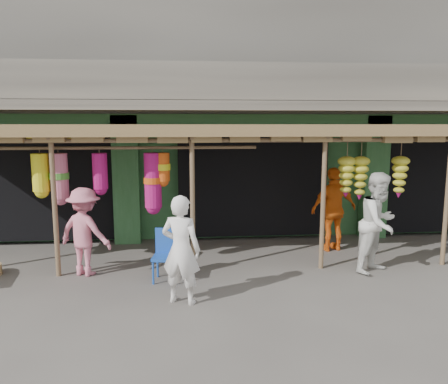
{
  "coord_description": "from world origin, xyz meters",
  "views": [
    {
      "loc": [
        -1.63,
        -8.23,
        2.79
      ],
      "look_at": [
        -0.8,
        1.0,
        1.35
      ],
      "focal_mm": 35.0,
      "sensor_mm": 36.0,
      "label": 1
    }
  ],
  "objects": [
    {
      "name": "ground",
      "position": [
        0.0,
        0.0,
        0.0
      ],
      "size": [
        80.0,
        80.0,
        0.0
      ],
      "primitive_type": "plane",
      "color": "#514C47",
      "rests_on": "ground"
    },
    {
      "name": "building",
      "position": [
        -0.0,
        4.87,
        3.37
      ],
      "size": [
        16.4,
        6.8,
        7.0
      ],
      "color": "gray",
      "rests_on": "ground"
    },
    {
      "name": "awning",
      "position": [
        -0.16,
        0.8,
        2.57
      ],
      "size": [
        14.0,
        2.7,
        2.79
      ],
      "color": "brown",
      "rests_on": "ground"
    },
    {
      "name": "blue_chair",
      "position": [
        -1.99,
        -0.55,
        0.52
      ],
      "size": [
        0.5,
        0.51,
        0.93
      ],
      "rotation": [
        0.0,
        0.0,
        -0.15
      ],
      "color": "#1B4CB3",
      "rests_on": "ground"
    },
    {
      "name": "person_front",
      "position": [
        -1.71,
        -1.63,
        0.86
      ],
      "size": [
        0.74,
        0.62,
        1.73
      ],
      "primitive_type": "imported",
      "rotation": [
        0.0,
        0.0,
        2.76
      ],
      "color": "white",
      "rests_on": "ground"
    },
    {
      "name": "person_right",
      "position": [
        2.0,
        -0.49,
        0.96
      ],
      "size": [
        1.18,
        1.13,
        1.91
      ],
      "primitive_type": "imported",
      "rotation": [
        0.0,
        0.0,
        0.63
      ],
      "color": "silver",
      "rests_on": "ground"
    },
    {
      "name": "person_vendor",
      "position": [
        1.64,
        1.0,
        0.93
      ],
      "size": [
        1.17,
        0.69,
        1.86
      ],
      "primitive_type": "imported",
      "rotation": [
        0.0,
        0.0,
        3.37
      ],
      "color": "orange",
      "rests_on": "ground"
    },
    {
      "name": "person_shopper",
      "position": [
        -3.5,
        -0.16,
        0.82
      ],
      "size": [
        1.22,
        1.02,
        1.65
      ],
      "primitive_type": "imported",
      "rotation": [
        0.0,
        0.0,
        2.69
      ],
      "color": "pink",
      "rests_on": "ground"
    }
  ]
}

